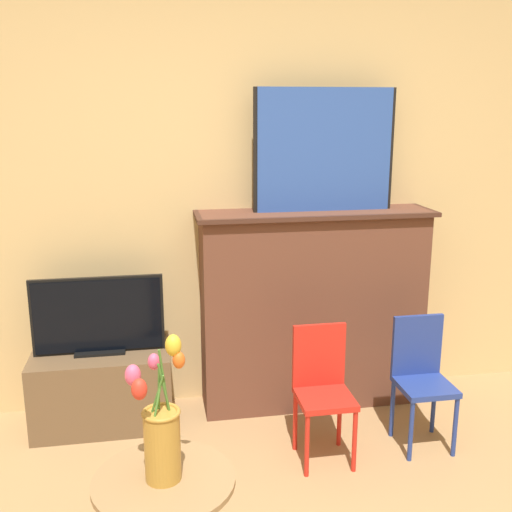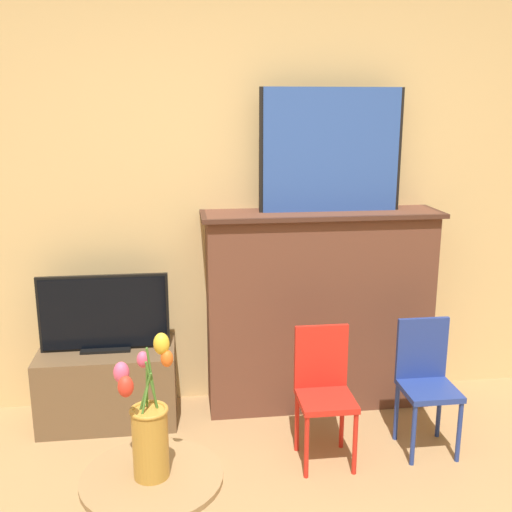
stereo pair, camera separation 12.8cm
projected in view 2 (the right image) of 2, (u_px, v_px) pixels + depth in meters
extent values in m
cube|color=tan|center=(242.00, 181.00, 3.51)|extent=(8.00, 0.06, 2.70)
cube|color=brown|center=(319.00, 310.00, 3.56)|extent=(1.32, 0.32, 1.19)
cube|color=#43271C|center=(322.00, 214.00, 3.41)|extent=(1.38, 0.36, 0.02)
cube|color=black|center=(331.00, 150.00, 3.36)|extent=(0.81, 0.02, 0.69)
cube|color=#2D51A8|center=(332.00, 151.00, 3.34)|extent=(0.77, 0.02, 0.69)
cube|color=brown|center=(109.00, 385.00, 3.44)|extent=(0.76, 0.41, 0.43)
cube|color=black|center=(106.00, 348.00, 3.38)|extent=(0.27, 0.12, 0.02)
cube|color=black|center=(104.00, 313.00, 3.34)|extent=(0.72, 0.02, 0.44)
cube|color=black|center=(104.00, 313.00, 3.33)|extent=(0.69, 0.02, 0.41)
cylinder|color=red|center=(307.00, 447.00, 2.90)|extent=(0.02, 0.02, 0.33)
cylinder|color=red|center=(355.00, 444.00, 2.93)|extent=(0.02, 0.02, 0.33)
cylinder|color=red|center=(297.00, 422.00, 3.14)|extent=(0.02, 0.02, 0.33)
cylinder|color=red|center=(342.00, 419.00, 3.17)|extent=(0.02, 0.02, 0.33)
cube|color=red|center=(326.00, 400.00, 2.99)|extent=(0.28, 0.28, 0.03)
cube|color=red|center=(321.00, 356.00, 3.07)|extent=(0.28, 0.02, 0.33)
cylinder|color=navy|center=(413.00, 435.00, 3.01)|extent=(0.02, 0.02, 0.33)
cylinder|color=navy|center=(459.00, 432.00, 3.04)|extent=(0.02, 0.02, 0.33)
cylinder|color=navy|center=(396.00, 412.00, 3.24)|extent=(0.02, 0.02, 0.33)
cylinder|color=navy|center=(439.00, 409.00, 3.27)|extent=(0.02, 0.02, 0.33)
cube|color=navy|center=(429.00, 390.00, 3.10)|extent=(0.28, 0.28, 0.03)
cube|color=navy|center=(422.00, 348.00, 3.17)|extent=(0.28, 0.02, 0.33)
cylinder|color=#99754C|center=(152.00, 478.00, 2.03)|extent=(0.48, 0.48, 0.02)
cylinder|color=#B78433|center=(150.00, 443.00, 2.00)|extent=(0.12, 0.12, 0.24)
torus|color=#B78433|center=(149.00, 410.00, 1.97)|extent=(0.13, 0.13, 0.01)
cylinder|color=#477A2D|center=(155.00, 396.00, 1.97)|extent=(0.05, 0.02, 0.26)
ellipsoid|color=orange|center=(167.00, 358.00, 1.96)|extent=(0.04, 0.04, 0.06)
cylinder|color=#477A2D|center=(147.00, 397.00, 1.98)|extent=(0.02, 0.05, 0.24)
ellipsoid|color=#E0517A|center=(143.00, 360.00, 1.99)|extent=(0.04, 0.04, 0.06)
cylinder|color=#477A2D|center=(144.00, 406.00, 1.95)|extent=(0.06, 0.06, 0.21)
ellipsoid|color=red|center=(126.00, 387.00, 1.87)|extent=(0.05, 0.05, 0.07)
cylinder|color=#477A2D|center=(142.00, 402.00, 1.97)|extent=(0.07, 0.03, 0.22)
ellipsoid|color=#E0517A|center=(121.00, 373.00, 1.95)|extent=(0.05, 0.05, 0.07)
cylinder|color=#477A2D|center=(154.00, 389.00, 1.97)|extent=(0.04, 0.03, 0.30)
ellipsoid|color=gold|center=(161.00, 344.00, 1.96)|extent=(0.05, 0.05, 0.07)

